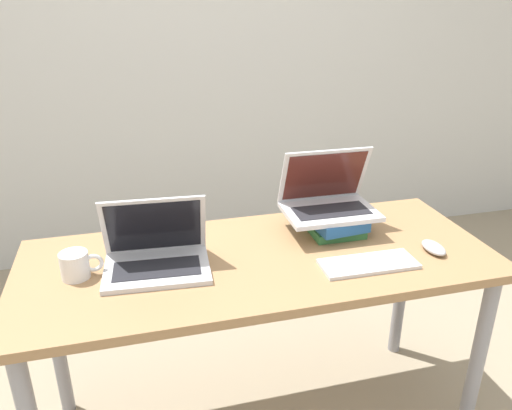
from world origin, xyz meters
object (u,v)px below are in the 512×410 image
object	(u,v)px
laptop_on_books	(328,199)
mouse	(434,248)
book_stack	(331,220)
laptop_left	(156,254)
wireless_keyboard	(369,264)
mug	(76,265)

from	to	relation	value
laptop_on_books	mouse	world-z (taller)	laptop_on_books
book_stack	laptop_on_books	world-z (taller)	laptop_on_books
book_stack	laptop_left	bearing A→B (deg)	-169.42
laptop_left	wireless_keyboard	distance (m)	0.66
book_stack	mouse	size ratio (longest dim) A/B	2.47
book_stack	mug	xyz separation A→B (m)	(-0.86, -0.11, 0.00)
wireless_keyboard	mouse	distance (m)	0.25
wireless_keyboard	mouse	xyz separation A→B (m)	(0.25, 0.03, 0.01)
wireless_keyboard	mug	bearing A→B (deg)	169.76
wireless_keyboard	laptop_on_books	bearing A→B (deg)	95.79
book_stack	mug	world-z (taller)	mug
book_stack	mouse	bearing A→B (deg)	-42.86
laptop_on_books	wireless_keyboard	world-z (taller)	laptop_on_books
laptop_left	laptop_on_books	xyz separation A→B (m)	(0.61, 0.12, 0.07)
mug	book_stack	bearing A→B (deg)	7.62
laptop_left	book_stack	world-z (taller)	laptop_left
mug	wireless_keyboard	bearing A→B (deg)	-10.24
wireless_keyboard	mug	distance (m)	0.89
laptop_on_books	mouse	bearing A→B (deg)	-41.97
book_stack	mouse	distance (m)	0.36
laptop_left	laptop_on_books	bearing A→B (deg)	11.42
wireless_keyboard	book_stack	bearing A→B (deg)	92.71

